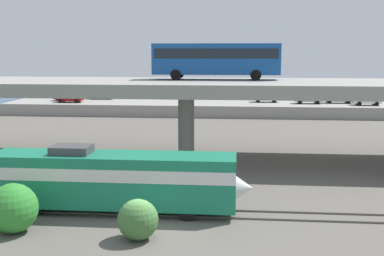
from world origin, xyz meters
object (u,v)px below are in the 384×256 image
object	(u,v)px
parked_car_3	(366,100)
train_locomotive	(125,178)
parked_car_0	(70,98)
parked_car_6	(342,96)
parked_car_4	(266,97)
parked_car_1	(102,95)
parked_car_2	(338,98)
transit_bus_on_overpass	(216,58)
parked_car_7	(67,96)
parked_car_5	(308,99)

from	to	relation	value
parked_car_3	train_locomotive	bearing A→B (deg)	-118.59
parked_car_0	parked_car_6	bearing A→B (deg)	-171.92
parked_car_4	parked_car_6	size ratio (longest dim) A/B	0.98
parked_car_3	parked_car_4	size ratio (longest dim) A/B	0.99
train_locomotive	parked_car_1	xyz separation A→B (m)	(-16.33, 53.50, 0.37)
parked_car_0	parked_car_2	size ratio (longest dim) A/B	0.89
parked_car_2	parked_car_6	size ratio (longest dim) A/B	1.11
transit_bus_on_overpass	parked_car_7	distance (m)	41.83
parked_car_5	parked_car_2	bearing A→B (deg)	13.61
train_locomotive	parked_car_0	bearing A→B (deg)	112.61
parked_car_6	transit_bus_on_overpass	bearing A→B (deg)	62.08
transit_bus_on_overpass	parked_car_6	distance (m)	40.88
transit_bus_on_overpass	parked_car_1	world-z (taller)	transit_bus_on_overpass
parked_car_0	parked_car_2	bearing A→B (deg)	-176.08
parked_car_0	parked_car_1	distance (m)	6.82
train_locomotive	parked_car_6	distance (m)	58.77
parked_car_1	parked_car_6	size ratio (longest dim) A/B	0.97
parked_car_3	parked_car_6	world-z (taller)	same
parked_car_6	parked_car_7	size ratio (longest dim) A/B	1.01
transit_bus_on_overpass	parked_car_4	bearing A→B (deg)	-101.02
parked_car_2	parked_car_4	bearing A→B (deg)	177.32
parked_car_1	parked_car_4	xyz separation A→B (m)	(27.47, -2.43, 0.00)
transit_bus_on_overpass	parked_car_3	distance (m)	37.12
train_locomotive	parked_car_6	xyz separation A→B (m)	(23.61, 53.82, 0.37)
parked_car_4	parked_car_7	world-z (taller)	same
parked_car_5	parked_car_4	bearing A→B (deg)	165.30
parked_car_3	parked_car_6	size ratio (longest dim) A/B	0.97
parked_car_0	parked_car_7	bearing A→B (deg)	-60.59
transit_bus_on_overpass	train_locomotive	bearing A→B (deg)	75.41
parked_car_2	parked_car_5	xyz separation A→B (m)	(-4.78, -1.16, -0.00)
train_locomotive	parked_car_0	xyz separation A→B (m)	(-19.85, 47.65, 0.37)
transit_bus_on_overpass	parked_car_0	distance (m)	38.96
parked_car_5	parked_car_1	bearing A→B (deg)	173.08
parked_car_4	parked_car_6	distance (m)	12.77
transit_bus_on_overpass	parked_car_6	world-z (taller)	transit_bus_on_overpass
parked_car_5	parked_car_7	world-z (taller)	same
transit_bus_on_overpass	parked_car_7	bearing A→B (deg)	-50.90
parked_car_1	parked_car_4	distance (m)	27.58
parked_car_0	parked_car_4	distance (m)	31.18
train_locomotive	parked_car_1	bearing A→B (deg)	106.98
transit_bus_on_overpass	parked_car_3	xyz separation A→B (m)	(21.32, 29.63, -6.77)
parked_car_2	parked_car_3	distance (m)	4.61
parked_car_0	parked_car_3	xyz separation A→B (m)	(45.91, 0.17, 0.00)
parked_car_1	parked_car_7	distance (m)	5.95
parked_car_4	parked_car_2	bearing A→B (deg)	-2.68
parked_car_7	parked_car_6	bearing A→B (deg)	4.57
parked_car_4	parked_car_0	bearing A→B (deg)	-173.71
train_locomotive	parked_car_3	size ratio (longest dim) A/B	4.01
transit_bus_on_overpass	parked_car_7	size ratio (longest dim) A/B	2.89
train_locomotive	transit_bus_on_overpass	distance (m)	20.11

